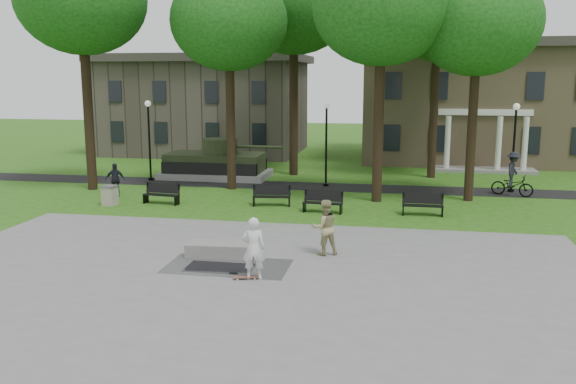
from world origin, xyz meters
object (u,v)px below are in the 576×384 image
concrete_block (219,249)px  trash_bin (110,195)px  park_bench_0 (162,193)px  skateboarder (254,248)px  friend_watching (325,227)px  cyclist (513,178)px

concrete_block → trash_bin: trash_bin is taller
park_bench_0 → trash_bin: size_ratio=1.92×
skateboarder → park_bench_0: skateboarder is taller
friend_watching → cyclist: 14.91m
park_bench_0 → trash_bin: bearing=-153.3°
friend_watching → park_bench_0: (-8.87, 7.25, -0.47)m
cyclist → friend_watching: bearing=168.2°
cyclist → park_bench_0: cyclist is taller
cyclist → park_bench_0: size_ratio=1.25×
concrete_block → park_bench_0: size_ratio=1.19×
skateboarder → cyclist: 18.39m
cyclist → concrete_block: bearing=159.9°
cyclist → trash_bin: size_ratio=2.40×
concrete_block → friend_watching: friend_watching is taller
friend_watching → trash_bin: bearing=-56.6°
skateboarder → friend_watching: 3.48m
park_bench_0 → trash_bin: (-2.31, -0.82, -0.04)m
concrete_block → cyclist: cyclist is taller
skateboarder → friend_watching: size_ratio=1.00×
skateboarder → trash_bin: (-9.39, 9.41, -0.50)m
trash_bin → concrete_block: bearing=-43.2°
concrete_block → park_bench_0: 9.60m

